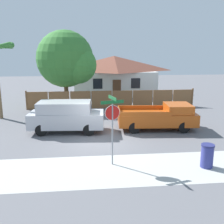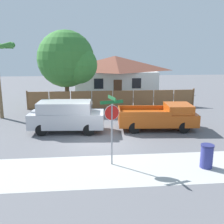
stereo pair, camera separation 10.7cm
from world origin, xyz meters
The scene contains 9 objects.
ground_plane centered at (0.00, 0.00, 0.00)m, with size 80.00×80.00×0.00m, color slate.
sidewalk_strip centered at (0.00, -3.60, 0.00)m, with size 36.00×3.20×0.01m.
wooden_fence centered at (1.73, 8.97, 0.79)m, with size 15.12×0.12×1.67m.
house centered at (2.75, 16.69, 2.31)m, with size 9.90×5.98×4.46m.
oak_tree centered at (-2.18, 10.45, 4.21)m, with size 5.44×5.18×6.92m.
red_suv centered at (-1.88, 2.16, 1.05)m, with size 4.77×2.21×1.97m.
orange_pickup centered at (4.18, 2.14, 0.84)m, with size 5.18×2.39×1.68m.
stop_sign centered at (0.52, -3.02, 2.16)m, with size 1.03×0.93×3.16m.
trash_bin centered at (4.67, -3.75, 0.54)m, with size 0.58×0.58×1.06m.
Camera 2 is at (-0.52, -14.12, 5.10)m, focal length 42.00 mm.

